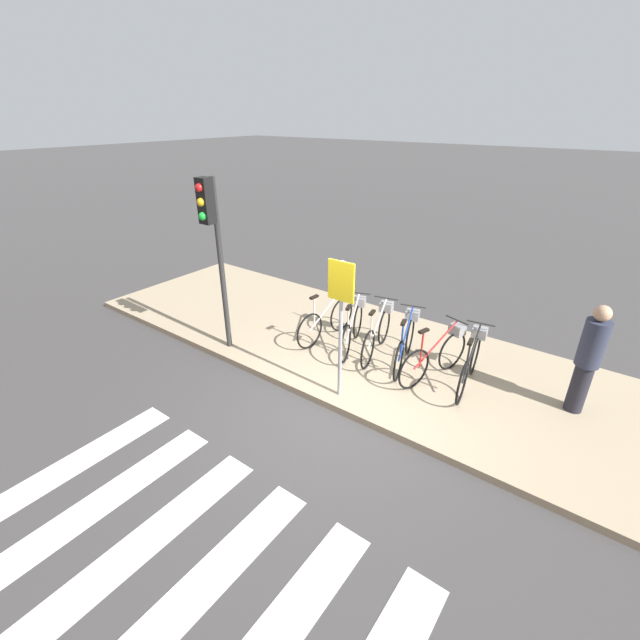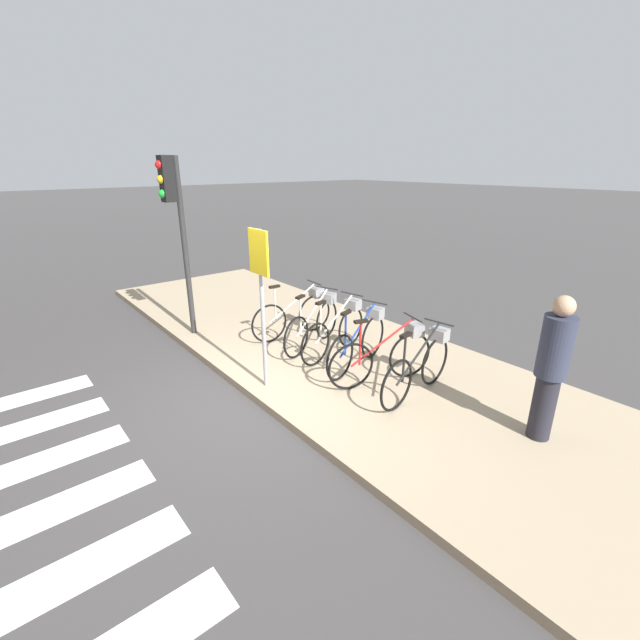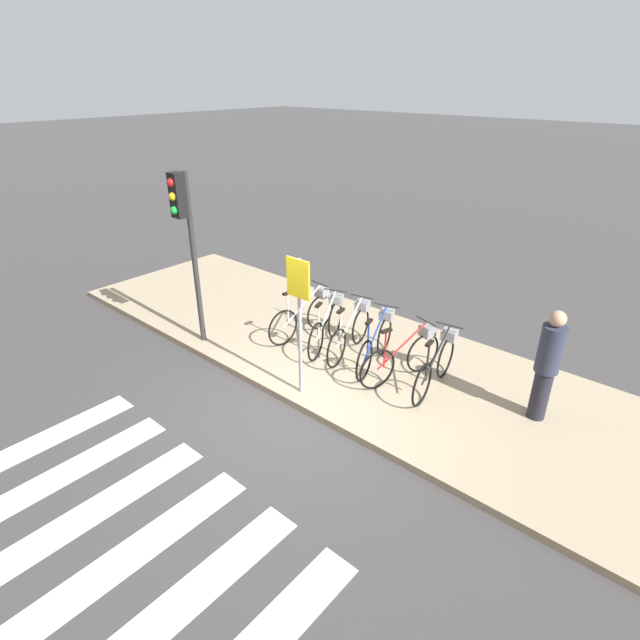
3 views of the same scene
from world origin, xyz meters
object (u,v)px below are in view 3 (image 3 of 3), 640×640
(parked_bicycle_3, at_px, (377,341))
(sign_post, at_px, (299,305))
(traffic_light, at_px, (185,225))
(parked_bicycle_2, at_px, (351,330))
(parked_bicycle_0, at_px, (306,314))
(parked_bicycle_5, at_px, (437,363))
(pedestrian, at_px, (547,363))
(parked_bicycle_4, at_px, (405,355))
(parked_bicycle_1, at_px, (328,323))

(parked_bicycle_3, relative_size, sign_post, 0.73)
(traffic_light, bearing_deg, sign_post, 1.20)
(parked_bicycle_2, bearing_deg, parked_bicycle_0, -177.83)
(parked_bicycle_5, height_order, pedestrian, pedestrian)
(parked_bicycle_5, relative_size, pedestrian, 0.96)
(parked_bicycle_0, relative_size, traffic_light, 0.53)
(parked_bicycle_5, xyz_separation_m, sign_post, (-1.58, -1.55, 1.10))
(parked_bicycle_0, relative_size, parked_bicycle_4, 1.04)
(parked_bicycle_5, xyz_separation_m, pedestrian, (1.55, 0.29, 0.48))
(parked_bicycle_0, height_order, sign_post, sign_post)
(parked_bicycle_5, bearing_deg, parked_bicycle_2, 179.62)
(parked_bicycle_3, bearing_deg, parked_bicycle_0, -179.62)
(parked_bicycle_4, bearing_deg, parked_bicycle_5, 11.10)
(parked_bicycle_3, height_order, pedestrian, pedestrian)
(parked_bicycle_0, xyz_separation_m, parked_bicycle_4, (2.32, -0.08, 0.00))
(parked_bicycle_3, xyz_separation_m, parked_bicycle_5, (1.17, 0.02, 0.00))
(parked_bicycle_1, relative_size, traffic_light, 0.51)
(parked_bicycle_0, bearing_deg, parked_bicycle_3, 0.38)
(pedestrian, height_order, sign_post, sign_post)
(parked_bicycle_1, distance_m, parked_bicycle_5, 2.26)
(parked_bicycle_2, bearing_deg, parked_bicycle_3, -2.97)
(parked_bicycle_2, distance_m, parked_bicycle_5, 1.76)
(parked_bicycle_3, bearing_deg, parked_bicycle_1, -177.42)
(parked_bicycle_2, height_order, parked_bicycle_3, same)
(parked_bicycle_2, xyz_separation_m, pedestrian, (3.32, 0.28, 0.48))
(parked_bicycle_5, bearing_deg, parked_bicycle_4, -168.90)
(pedestrian, xyz_separation_m, sign_post, (-3.13, -1.84, 0.62))
(traffic_light, distance_m, sign_post, 2.75)
(parked_bicycle_3, relative_size, parked_bicycle_4, 1.01)
(pedestrian, relative_size, traffic_light, 0.55)
(pedestrian, xyz_separation_m, traffic_light, (-5.78, -1.90, 1.38))
(traffic_light, bearing_deg, pedestrian, 18.18)
(parked_bicycle_1, relative_size, sign_post, 0.71)
(parked_bicycle_1, xyz_separation_m, parked_bicycle_2, (0.50, 0.08, 0.00))
(parked_bicycle_1, bearing_deg, parked_bicycle_4, -1.23)
(parked_bicycle_2, height_order, pedestrian, pedestrian)
(sign_post, bearing_deg, parked_bicycle_3, 75.18)
(parked_bicycle_2, distance_m, sign_post, 1.92)
(parked_bicycle_5, distance_m, sign_post, 2.47)
(pedestrian, bearing_deg, parked_bicycle_0, -175.87)
(parked_bicycle_1, height_order, parked_bicycle_3, same)
(parked_bicycle_2, relative_size, pedestrian, 0.95)
(parked_bicycle_5, height_order, sign_post, sign_post)
(parked_bicycle_2, distance_m, parked_bicycle_4, 1.23)
(parked_bicycle_1, xyz_separation_m, parked_bicycle_5, (2.26, 0.07, 0.00))
(parked_bicycle_2, bearing_deg, parked_bicycle_5, -0.38)
(parked_bicycle_0, distance_m, parked_bicycle_1, 0.60)
(sign_post, bearing_deg, traffic_light, -178.80)
(parked_bicycle_2, xyz_separation_m, parked_bicycle_4, (1.23, -0.12, 0.00))
(parked_bicycle_4, xyz_separation_m, parked_bicycle_5, (0.53, 0.10, 0.00))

